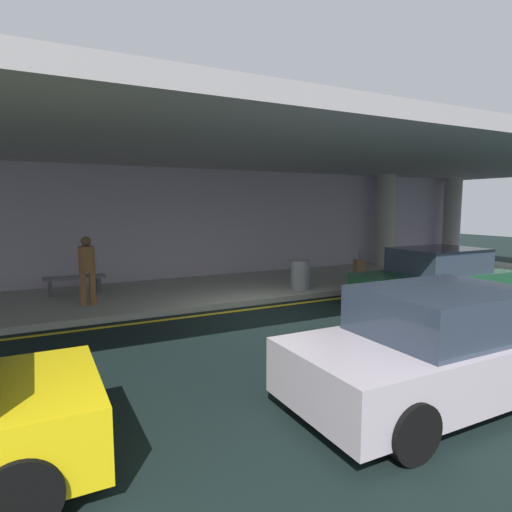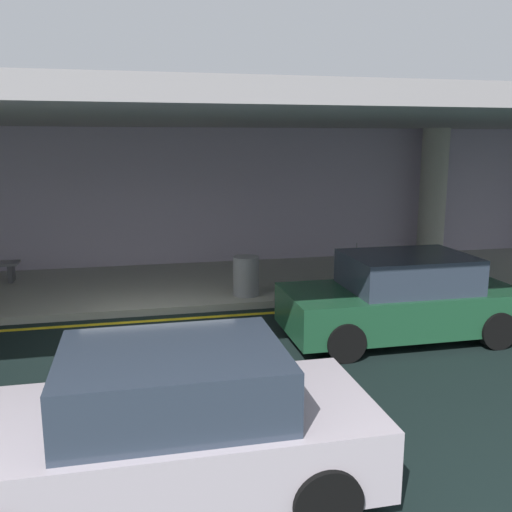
# 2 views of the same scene
# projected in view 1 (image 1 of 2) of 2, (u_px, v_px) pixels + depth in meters

# --- Properties ---
(ground_plane) EXTENTS (60.00, 60.00, 0.00)m
(ground_plane) POSITION_uv_depth(u_px,v_px,m) (266.00, 315.00, 10.10)
(ground_plane) COLOR black
(sidewalk) EXTENTS (26.00, 4.20, 0.15)m
(sidewalk) POSITION_uv_depth(u_px,v_px,m) (217.00, 289.00, 12.82)
(sidewalk) COLOR #A8A99D
(sidewalk) RESTS_ON ground
(lane_stripe_yellow) EXTENTS (26.00, 0.14, 0.01)m
(lane_stripe_yellow) POSITION_uv_depth(u_px,v_px,m) (253.00, 309.00, 10.69)
(lane_stripe_yellow) COLOR yellow
(lane_stripe_yellow) RESTS_ON ground
(support_column_far_left) EXTENTS (0.75, 0.75, 3.65)m
(support_column_far_left) POSITION_uv_depth(u_px,v_px,m) (385.00, 220.00, 17.49)
(support_column_far_left) COLOR #ADAD9C
(support_column_far_left) RESTS_ON sidewalk
(support_column_left_mid) EXTENTS (0.75, 0.75, 3.65)m
(support_column_left_mid) POSITION_uv_depth(u_px,v_px,m) (452.00, 219.00, 19.31)
(support_column_left_mid) COLOR #AAA2A2
(support_column_left_mid) RESTS_ON sidewalk
(ceiling_overhang) EXTENTS (28.00, 13.20, 0.30)m
(ceiling_overhang) POSITION_uv_depth(u_px,v_px,m) (222.00, 156.00, 11.93)
(ceiling_overhang) COLOR #9D9899
(ceiling_overhang) RESTS_ON support_column_far_left
(terminal_back_wall) EXTENTS (26.00, 0.30, 3.80)m
(terminal_back_wall) POSITION_uv_depth(u_px,v_px,m) (191.00, 225.00, 14.60)
(terminal_back_wall) COLOR #B4A8BE
(terminal_back_wall) RESTS_ON ground
(car_dark_green) EXTENTS (4.10, 1.92, 1.50)m
(car_dark_green) POSITION_uv_depth(u_px,v_px,m) (435.00, 279.00, 10.85)
(car_dark_green) COLOR #1C4B2E
(car_dark_green) RESTS_ON ground
(car_silver) EXTENTS (4.10, 1.92, 1.50)m
(car_silver) POSITION_uv_depth(u_px,v_px,m) (438.00, 348.00, 5.62)
(car_silver) COLOR #BEB2BC
(car_silver) RESTS_ON ground
(traveler_with_luggage) EXTENTS (0.38, 0.38, 1.68)m
(traveler_with_luggage) POSITION_uv_depth(u_px,v_px,m) (87.00, 266.00, 10.38)
(traveler_with_luggage) COLOR brown
(traveler_with_luggage) RESTS_ON sidewalk
(suitcase_upright_primary) EXTENTS (0.36, 0.22, 0.90)m
(suitcase_upright_primary) POSITION_uv_depth(u_px,v_px,m) (359.00, 269.00, 14.35)
(suitcase_upright_primary) COLOR #996B4A
(suitcase_upright_primary) RESTS_ON sidewalk
(bench_metal) EXTENTS (1.60, 0.50, 0.48)m
(bench_metal) POSITION_uv_depth(u_px,v_px,m) (75.00, 281.00, 11.80)
(bench_metal) COLOR slate
(bench_metal) RESTS_ON sidewalk
(trash_bin_steel) EXTENTS (0.56, 0.56, 0.85)m
(trash_bin_steel) POSITION_uv_depth(u_px,v_px,m) (300.00, 275.00, 12.35)
(trash_bin_steel) COLOR gray
(trash_bin_steel) RESTS_ON sidewalk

